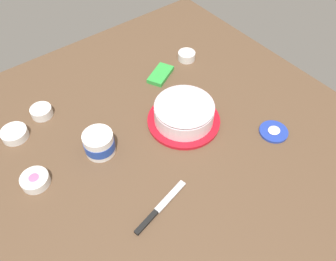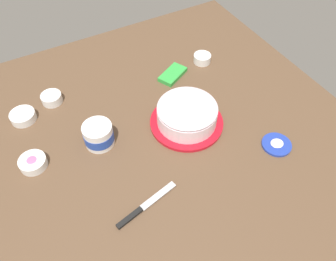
{
  "view_description": "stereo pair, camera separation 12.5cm",
  "coord_description": "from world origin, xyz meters",
  "px_view_note": "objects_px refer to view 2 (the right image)",
  "views": [
    {
      "loc": [
        -0.44,
        -0.63,
        0.99
      ],
      "look_at": [
        0.05,
        0.01,
        0.04
      ],
      "focal_mm": 35.93,
      "sensor_mm": 36.0,
      "label": 1
    },
    {
      "loc": [
        -0.34,
        -0.69,
        0.99
      ],
      "look_at": [
        0.05,
        0.01,
        0.04
      ],
      "focal_mm": 35.93,
      "sensor_mm": 36.0,
      "label": 2
    }
  ],
  "objects_px": {
    "frosting_tub_lid": "(277,144)",
    "sprinkle_bowl_yellow": "(23,116)",
    "sprinkle_bowl_pink": "(33,162)",
    "sprinkle_bowl_orange": "(52,98)",
    "frosted_cake": "(187,115)",
    "spreading_knife": "(142,208)",
    "candy_box_lower": "(173,74)",
    "frosting_tub": "(98,135)",
    "sprinkle_bowl_rainbow": "(202,58)"
  },
  "relations": [
    {
      "from": "frosting_tub_lid",
      "to": "sprinkle_bowl_yellow",
      "type": "distance_m",
      "value": 0.98
    },
    {
      "from": "sprinkle_bowl_pink",
      "to": "sprinkle_bowl_orange",
      "type": "distance_m",
      "value": 0.32
    },
    {
      "from": "frosted_cake",
      "to": "spreading_knife",
      "type": "relative_size",
      "value": 1.22
    },
    {
      "from": "frosted_cake",
      "to": "candy_box_lower",
      "type": "xyz_separation_m",
      "value": [
        0.09,
        0.27,
        -0.04
      ]
    },
    {
      "from": "sprinkle_bowl_orange",
      "to": "candy_box_lower",
      "type": "bearing_deg",
      "value": -10.92
    },
    {
      "from": "frosted_cake",
      "to": "sprinkle_bowl_yellow",
      "type": "xyz_separation_m",
      "value": [
        -0.55,
        0.33,
        -0.03
      ]
    },
    {
      "from": "sprinkle_bowl_pink",
      "to": "spreading_knife",
      "type": "bearing_deg",
      "value": -52.39
    },
    {
      "from": "frosting_tub_lid",
      "to": "sprinkle_bowl_yellow",
      "type": "xyz_separation_m",
      "value": [
        -0.79,
        0.58,
        0.01
      ]
    },
    {
      "from": "sprinkle_bowl_yellow",
      "to": "sprinkle_bowl_pink",
      "type": "bearing_deg",
      "value": -95.08
    },
    {
      "from": "sprinkle_bowl_yellow",
      "to": "candy_box_lower",
      "type": "bearing_deg",
      "value": -4.95
    },
    {
      "from": "sprinkle_bowl_orange",
      "to": "frosting_tub",
      "type": "bearing_deg",
      "value": -72.51
    },
    {
      "from": "frosting_tub",
      "to": "frosting_tub_lid",
      "type": "xyz_separation_m",
      "value": [
        0.57,
        -0.33,
        -0.04
      ]
    },
    {
      "from": "frosting_tub_lid",
      "to": "sprinkle_bowl_pink",
      "type": "height_order",
      "value": "sprinkle_bowl_pink"
    },
    {
      "from": "frosted_cake",
      "to": "spreading_knife",
      "type": "height_order",
      "value": "frosted_cake"
    },
    {
      "from": "sprinkle_bowl_pink",
      "to": "candy_box_lower",
      "type": "xyz_separation_m",
      "value": [
        0.66,
        0.18,
        -0.01
      ]
    },
    {
      "from": "spreading_knife",
      "to": "sprinkle_bowl_rainbow",
      "type": "height_order",
      "value": "sprinkle_bowl_rainbow"
    },
    {
      "from": "spreading_knife",
      "to": "sprinkle_bowl_rainbow",
      "type": "relative_size",
      "value": 2.96
    },
    {
      "from": "sprinkle_bowl_rainbow",
      "to": "sprinkle_bowl_yellow",
      "type": "bearing_deg",
      "value": 177.71
    },
    {
      "from": "sprinkle_bowl_rainbow",
      "to": "spreading_knife",
      "type": "bearing_deg",
      "value": -136.57
    },
    {
      "from": "frosted_cake",
      "to": "sprinkle_bowl_orange",
      "type": "bearing_deg",
      "value": 138.77
    },
    {
      "from": "frosting_tub",
      "to": "sprinkle_bowl_yellow",
      "type": "xyz_separation_m",
      "value": [
        -0.22,
        0.25,
        -0.03
      ]
    },
    {
      "from": "candy_box_lower",
      "to": "frosted_cake",
      "type": "bearing_deg",
      "value": -135.6
    },
    {
      "from": "frosted_cake",
      "to": "sprinkle_bowl_pink",
      "type": "distance_m",
      "value": 0.58
    },
    {
      "from": "spreading_knife",
      "to": "sprinkle_bowl_orange",
      "type": "height_order",
      "value": "sprinkle_bowl_orange"
    },
    {
      "from": "frosted_cake",
      "to": "sprinkle_bowl_yellow",
      "type": "height_order",
      "value": "frosted_cake"
    },
    {
      "from": "sprinkle_bowl_yellow",
      "to": "candy_box_lower",
      "type": "height_order",
      "value": "sprinkle_bowl_yellow"
    },
    {
      "from": "frosting_tub",
      "to": "candy_box_lower",
      "type": "height_order",
      "value": "frosting_tub"
    },
    {
      "from": "sprinkle_bowl_yellow",
      "to": "sprinkle_bowl_pink",
      "type": "height_order",
      "value": "same"
    },
    {
      "from": "sprinkle_bowl_orange",
      "to": "candy_box_lower",
      "type": "relative_size",
      "value": 0.62
    },
    {
      "from": "frosting_tub",
      "to": "sprinkle_bowl_rainbow",
      "type": "xyz_separation_m",
      "value": [
        0.59,
        0.22,
        -0.03
      ]
    },
    {
      "from": "sprinkle_bowl_yellow",
      "to": "frosted_cake",
      "type": "bearing_deg",
      "value": -30.73
    },
    {
      "from": "sprinkle_bowl_pink",
      "to": "sprinkle_bowl_orange",
      "type": "bearing_deg",
      "value": 62.27
    },
    {
      "from": "candy_box_lower",
      "to": "frosting_tub",
      "type": "bearing_deg",
      "value": 178.04
    },
    {
      "from": "frosting_tub",
      "to": "spreading_knife",
      "type": "relative_size",
      "value": 0.47
    },
    {
      "from": "frosting_tub_lid",
      "to": "sprinkle_bowl_yellow",
      "type": "relative_size",
      "value": 1.12
    },
    {
      "from": "sprinkle_bowl_yellow",
      "to": "sprinkle_bowl_pink",
      "type": "distance_m",
      "value": 0.24
    },
    {
      "from": "frosting_tub_lid",
      "to": "sprinkle_bowl_rainbow",
      "type": "bearing_deg",
      "value": 87.61
    },
    {
      "from": "spreading_knife",
      "to": "candy_box_lower",
      "type": "bearing_deg",
      "value": 52.1
    },
    {
      "from": "frosting_tub",
      "to": "frosted_cake",
      "type": "bearing_deg",
      "value": -12.6
    },
    {
      "from": "frosting_tub_lid",
      "to": "candy_box_lower",
      "type": "bearing_deg",
      "value": 105.53
    },
    {
      "from": "sprinkle_bowl_pink",
      "to": "candy_box_lower",
      "type": "bearing_deg",
      "value": 15.45
    },
    {
      "from": "frosting_tub_lid",
      "to": "sprinkle_bowl_orange",
      "type": "distance_m",
      "value": 0.91
    },
    {
      "from": "spreading_knife",
      "to": "sprinkle_bowl_orange",
      "type": "xyz_separation_m",
      "value": [
        -0.11,
        0.62,
        0.01
      ]
    },
    {
      "from": "sprinkle_bowl_rainbow",
      "to": "sprinkle_bowl_pink",
      "type": "height_order",
      "value": "sprinkle_bowl_rainbow"
    },
    {
      "from": "sprinkle_bowl_yellow",
      "to": "frosting_tub_lid",
      "type": "bearing_deg",
      "value": -36.4
    },
    {
      "from": "candy_box_lower",
      "to": "sprinkle_bowl_orange",
      "type": "bearing_deg",
      "value": 141.86
    },
    {
      "from": "sprinkle_bowl_rainbow",
      "to": "candy_box_lower",
      "type": "xyz_separation_m",
      "value": [
        -0.17,
        -0.02,
        -0.01
      ]
    },
    {
      "from": "frosted_cake",
      "to": "sprinkle_bowl_pink",
      "type": "height_order",
      "value": "frosted_cake"
    },
    {
      "from": "spreading_knife",
      "to": "sprinkle_bowl_rainbow",
      "type": "xyz_separation_m",
      "value": [
        0.57,
        0.54,
        0.01
      ]
    },
    {
      "from": "frosting_tub_lid",
      "to": "spreading_knife",
      "type": "xyz_separation_m",
      "value": [
        -0.55,
        0.01,
        -0.0
      ]
    }
  ]
}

